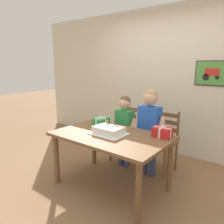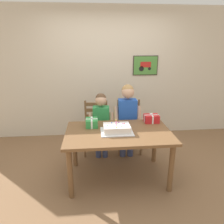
% 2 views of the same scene
% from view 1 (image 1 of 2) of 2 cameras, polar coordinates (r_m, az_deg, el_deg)
% --- Properties ---
extents(ground_plane, '(20.00, 20.00, 0.00)m').
position_cam_1_polar(ground_plane, '(3.12, -0.25, -18.69)').
color(ground_plane, '#846042').
extents(back_wall, '(6.40, 0.11, 2.60)m').
position_cam_1_polar(back_wall, '(4.11, 14.36, 7.70)').
color(back_wall, beige).
rests_on(back_wall, ground).
extents(dining_table, '(1.46, 0.91, 0.73)m').
position_cam_1_polar(dining_table, '(2.84, -0.26, -7.64)').
color(dining_table, brown).
rests_on(dining_table, ground).
extents(birthday_cake, '(0.44, 0.34, 0.19)m').
position_cam_1_polar(birthday_cake, '(2.80, -0.84, -4.87)').
color(birthday_cake, silver).
rests_on(birthday_cake, dining_table).
extents(gift_box_red_large, '(0.18, 0.22, 0.15)m').
position_cam_1_polar(gift_box_red_large, '(3.19, -2.86, -2.54)').
color(gift_box_red_large, '#2D8E42').
rests_on(gift_box_red_large, dining_table).
extents(gift_box_beside_cake, '(0.22, 0.17, 0.15)m').
position_cam_1_polar(gift_box_beside_cake, '(2.78, 12.92, -5.12)').
color(gift_box_beside_cake, red).
rests_on(gift_box_beside_cake, dining_table).
extents(chair_left, '(0.44, 0.44, 0.92)m').
position_cam_1_polar(chair_left, '(3.71, 4.23, -5.58)').
color(chair_left, brown).
rests_on(chair_left, ground).
extents(chair_right, '(0.44, 0.44, 0.92)m').
position_cam_1_polar(chair_right, '(3.43, 12.64, -7.38)').
color(chair_right, brown).
rests_on(chair_right, ground).
extents(child_older, '(0.46, 0.26, 1.27)m').
position_cam_1_polar(child_older, '(3.16, 9.71, -3.10)').
color(child_older, '#38426B').
rests_on(child_older, ground).
extents(child_younger, '(0.42, 0.24, 1.14)m').
position_cam_1_polar(child_younger, '(3.41, 3.21, -3.26)').
color(child_younger, '#38426B').
rests_on(child_younger, ground).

